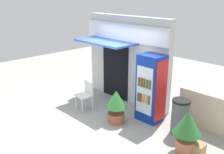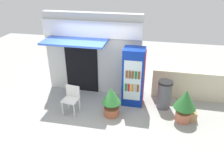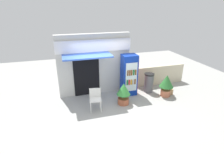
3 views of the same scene
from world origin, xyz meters
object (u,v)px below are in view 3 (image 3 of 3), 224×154
object	(u,v)px
potted_plant_curbside	(166,84)
trash_bin	(149,83)
cardboard_box	(168,91)
drink_cooler	(129,75)
potted_plant_near_shop	(124,92)
plastic_chair	(95,97)

from	to	relation	value
potted_plant_curbside	trash_bin	world-z (taller)	potted_plant_curbside
trash_bin	cardboard_box	xyz separation A→B (m)	(0.78, -0.52, -0.33)
drink_cooler	cardboard_box	xyz separation A→B (m)	(1.78, -0.58, -0.81)
drink_cooler	trash_bin	xyz separation A→B (m)	(1.00, -0.06, -0.48)
drink_cooler	cardboard_box	world-z (taller)	drink_cooler
potted_plant_curbside	trash_bin	xyz separation A→B (m)	(-0.55, 0.62, -0.15)
cardboard_box	trash_bin	bearing A→B (deg)	146.30
potted_plant_curbside	cardboard_box	world-z (taller)	potted_plant_curbside
potted_plant_curbside	cardboard_box	distance (m)	0.54
potted_plant_near_shop	trash_bin	size ratio (longest dim) A/B	1.01
drink_cooler	potted_plant_curbside	bearing A→B (deg)	-23.73
plastic_chair	drink_cooler	bearing A→B (deg)	26.85
potted_plant_curbside	cardboard_box	size ratio (longest dim) A/B	3.05
plastic_chair	potted_plant_near_shop	distance (m)	1.22
trash_bin	potted_plant_near_shop	bearing A→B (deg)	-154.33
drink_cooler	trash_bin	distance (m)	1.11
plastic_chair	trash_bin	world-z (taller)	trash_bin
trash_bin	cardboard_box	distance (m)	0.99
potted_plant_curbside	drink_cooler	bearing A→B (deg)	156.27
plastic_chair	cardboard_box	bearing A→B (deg)	5.03
potted_plant_near_shop	trash_bin	distance (m)	1.72
plastic_chair	potted_plant_curbside	distance (m)	3.32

